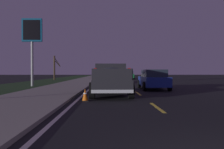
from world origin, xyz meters
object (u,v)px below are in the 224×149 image
object	(u,v)px
bare_tree_far	(55,67)
sedan_silver	(108,77)
sedan_green	(128,75)
sedan_blue	(153,79)
traffic_cone_near	(85,95)
pickup_truck	(111,78)
sedan_white	(109,75)
gas_price_sign	(32,36)

from	to	relation	value
bare_tree_far	sedan_silver	bearing A→B (deg)	-139.92
sedan_green	sedan_blue	xyz separation A→B (m)	(-23.21, 0.09, 0.00)
sedan_blue	traffic_cone_near	bearing A→B (deg)	145.95
pickup_truck	bare_tree_far	bearing A→B (deg)	20.59
sedan_silver	bare_tree_far	world-z (taller)	bare_tree_far
sedan_white	sedan_silver	distance (m)	14.66
sedan_white	sedan_silver	bearing A→B (deg)	179.45
sedan_blue	bare_tree_far	world-z (taller)	bare_tree_far
sedan_blue	bare_tree_far	distance (m)	24.38
sedan_silver	traffic_cone_near	distance (m)	16.71
gas_price_sign	bare_tree_far	world-z (taller)	gas_price_sign
gas_price_sign	bare_tree_far	xyz separation A→B (m)	(16.74, 1.92, -2.64)
sedan_blue	traffic_cone_near	distance (m)	8.22
sedan_green	gas_price_sign	world-z (taller)	gas_price_sign
sedan_white	traffic_cone_near	size ratio (longest dim) A/B	7.64
sedan_white	sedan_green	size ratio (longest dim) A/B	1.00
sedan_silver	gas_price_sign	xyz separation A→B (m)	(-5.85, 7.25, 4.03)
pickup_truck	gas_price_sign	distance (m)	11.63
sedan_green	gas_price_sign	xyz separation A→B (m)	(-19.18, 10.87, 4.03)
sedan_white	bare_tree_far	distance (m)	10.14
sedan_green	sedan_blue	world-z (taller)	same
sedan_white	sedan_blue	size ratio (longest dim) A/B	1.00
pickup_truck	sedan_silver	size ratio (longest dim) A/B	1.24
pickup_truck	sedan_green	size ratio (longest dim) A/B	1.23
traffic_cone_near	gas_price_sign	bearing A→B (deg)	29.73
bare_tree_far	traffic_cone_near	bearing A→B (deg)	-163.63
sedan_green	sedan_silver	bearing A→B (deg)	164.84
gas_price_sign	traffic_cone_near	world-z (taller)	gas_price_sign
pickup_truck	sedan_green	xyz separation A→B (m)	(27.28, -3.45, -0.20)
pickup_truck	bare_tree_far	distance (m)	26.56
sedan_silver	sedan_green	size ratio (longest dim) A/B	0.99
sedan_silver	bare_tree_far	distance (m)	14.31
sedan_green	traffic_cone_near	bearing A→B (deg)	171.13
sedan_silver	sedan_blue	world-z (taller)	same
sedan_green	bare_tree_far	size ratio (longest dim) A/B	1.09
sedan_white	gas_price_sign	world-z (taller)	gas_price_sign
sedan_green	sedan_blue	bearing A→B (deg)	179.78
traffic_cone_near	sedan_white	bearing A→B (deg)	-2.21
sedan_blue	bare_tree_far	xyz separation A→B (m)	(20.77, 12.69, 1.39)
sedan_silver	sedan_green	world-z (taller)	same
gas_price_sign	traffic_cone_near	size ratio (longest dim) A/B	11.10
sedan_blue	traffic_cone_near	xyz separation A→B (m)	(-6.80, 4.59, -0.50)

